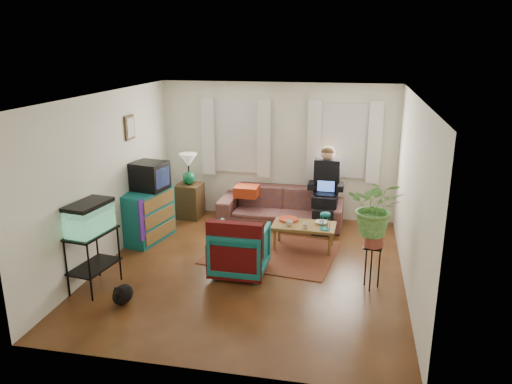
% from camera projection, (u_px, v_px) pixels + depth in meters
% --- Properties ---
extents(floor, '(4.50, 5.00, 0.01)m').
position_uv_depth(floor, '(251.00, 269.00, 7.59)').
color(floor, '#4F2B14').
rests_on(floor, ground).
extents(ceiling, '(4.50, 5.00, 0.01)m').
position_uv_depth(ceiling, '(250.00, 96.00, 6.84)').
color(ceiling, white).
rests_on(ceiling, wall_back).
extents(wall_back, '(4.50, 0.01, 2.60)m').
position_uv_depth(wall_back, '(277.00, 151.00, 9.56)').
color(wall_back, silver).
rests_on(wall_back, floor).
extents(wall_front, '(4.50, 0.01, 2.60)m').
position_uv_depth(wall_front, '(198.00, 256.00, 4.86)').
color(wall_front, silver).
rests_on(wall_front, floor).
extents(wall_left, '(0.01, 5.00, 2.60)m').
position_uv_depth(wall_left, '(107.00, 179.00, 7.64)').
color(wall_left, silver).
rests_on(wall_left, floor).
extents(wall_right, '(0.01, 5.00, 2.60)m').
position_uv_depth(wall_right, '(412.00, 196.00, 6.79)').
color(wall_right, silver).
rests_on(wall_right, floor).
extents(window_left, '(1.08, 0.04, 1.38)m').
position_uv_depth(window_left, '(237.00, 137.00, 9.62)').
color(window_left, white).
rests_on(window_left, wall_back).
extents(window_right, '(1.08, 0.04, 1.38)m').
position_uv_depth(window_right, '(344.00, 141.00, 9.23)').
color(window_right, white).
rests_on(window_right, wall_back).
extents(curtains_left, '(1.36, 0.06, 1.50)m').
position_uv_depth(curtains_left, '(236.00, 138.00, 9.54)').
color(curtains_left, white).
rests_on(curtains_left, wall_back).
extents(curtains_right, '(1.36, 0.06, 1.50)m').
position_uv_depth(curtains_right, '(344.00, 142.00, 9.16)').
color(curtains_right, white).
rests_on(curtains_right, wall_back).
extents(picture_frame, '(0.04, 0.32, 0.40)m').
position_uv_depth(picture_frame, '(130.00, 128.00, 8.24)').
color(picture_frame, '#3D2616').
rests_on(picture_frame, wall_left).
extents(area_rug, '(2.19, 1.85, 0.01)m').
position_uv_depth(area_rug, '(272.00, 252.00, 8.16)').
color(area_rug, maroon).
rests_on(area_rug, floor).
extents(sofa, '(2.31, 0.95, 0.90)m').
position_uv_depth(sofa, '(281.00, 201.00, 9.35)').
color(sofa, brown).
rests_on(sofa, floor).
extents(seated_person, '(0.59, 0.72, 1.37)m').
position_uv_depth(seated_person, '(326.00, 192.00, 9.11)').
color(seated_person, black).
rests_on(seated_person, sofa).
extents(side_table, '(0.49, 0.49, 0.67)m').
position_uv_depth(side_table, '(190.00, 201.00, 9.73)').
color(side_table, '#402D18').
rests_on(side_table, floor).
extents(table_lamp, '(0.37, 0.37, 0.61)m').
position_uv_depth(table_lamp, '(189.00, 170.00, 9.55)').
color(table_lamp, white).
rests_on(table_lamp, side_table).
extents(dresser, '(0.69, 1.07, 0.89)m').
position_uv_depth(dresser, '(147.00, 215.00, 8.59)').
color(dresser, '#105360').
rests_on(dresser, floor).
extents(crt_tv, '(0.63, 0.60, 0.47)m').
position_uv_depth(crt_tv, '(149.00, 176.00, 8.47)').
color(crt_tv, black).
rests_on(crt_tv, dresser).
extents(aquarium_stand, '(0.52, 0.80, 0.83)m').
position_uv_depth(aquarium_stand, '(94.00, 260.00, 6.88)').
color(aquarium_stand, black).
rests_on(aquarium_stand, floor).
extents(aquarium, '(0.47, 0.73, 0.44)m').
position_uv_depth(aquarium, '(89.00, 217.00, 6.70)').
color(aquarium, '#7FD899').
rests_on(aquarium, aquarium_stand).
extents(black_cat, '(0.29, 0.40, 0.32)m').
position_uv_depth(black_cat, '(123.00, 293.00, 6.53)').
color(black_cat, black).
rests_on(black_cat, floor).
extents(armchair, '(0.79, 0.74, 0.80)m').
position_uv_depth(armchair, '(240.00, 248.00, 7.34)').
color(armchair, '#136472').
rests_on(armchair, floor).
extents(serape_throw, '(0.81, 0.20, 0.66)m').
position_uv_depth(serape_throw, '(235.00, 245.00, 7.00)').
color(serape_throw, '#9E0A0A').
rests_on(serape_throw, armchair).
extents(coffee_table, '(1.04, 0.59, 0.43)m').
position_uv_depth(coffee_table, '(304.00, 237.00, 8.26)').
color(coffee_table, brown).
rests_on(coffee_table, floor).
extents(cup_a, '(0.12, 0.12, 0.09)m').
position_uv_depth(cup_a, '(289.00, 223.00, 8.15)').
color(cup_a, white).
rests_on(cup_a, coffee_table).
extents(cup_b, '(0.10, 0.10, 0.09)m').
position_uv_depth(cup_b, '(306.00, 226.00, 8.02)').
color(cup_b, beige).
rests_on(cup_b, coffee_table).
extents(bowl, '(0.21, 0.21, 0.05)m').
position_uv_depth(bowl, '(322.00, 223.00, 8.22)').
color(bowl, white).
rests_on(bowl, coffee_table).
extents(snack_tray, '(0.33, 0.33, 0.04)m').
position_uv_depth(snack_tray, '(289.00, 219.00, 8.39)').
color(snack_tray, '#B21414').
rests_on(snack_tray, coffee_table).
extents(birdcage, '(0.17, 0.17, 0.30)m').
position_uv_depth(birdcage, '(325.00, 221.00, 7.95)').
color(birdcage, '#115B6B').
rests_on(birdcage, coffee_table).
extents(plant_stand, '(0.30, 0.30, 0.63)m').
position_uv_depth(plant_stand, '(372.00, 267.00, 6.90)').
color(plant_stand, black).
rests_on(plant_stand, floor).
extents(potted_plant, '(0.81, 0.73, 0.80)m').
position_uv_depth(potted_plant, '(376.00, 216.00, 6.68)').
color(potted_plant, '#599947').
rests_on(potted_plant, plant_stand).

